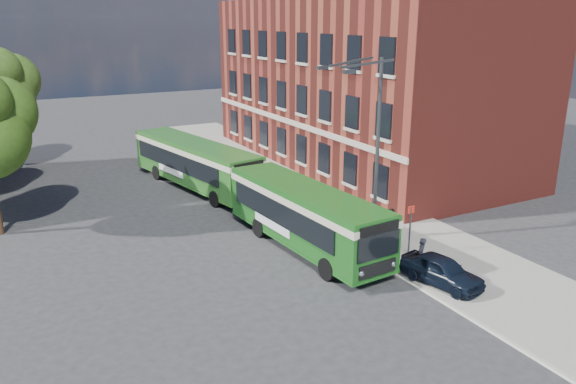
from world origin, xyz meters
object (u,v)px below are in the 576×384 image
parked_car (442,271)px  bus_front (306,212)px  street_lamp (371,149)px  bus_rear (195,160)px

parked_car → bus_front: bearing=102.6°
street_lamp → bus_front: bearing=160.3°
bus_front → bus_rear: same height
street_lamp → bus_rear: street_lamp is taller
bus_rear → parked_car: (4.20, -18.45, -1.07)m
street_lamp → bus_front: 4.29m
bus_front → parked_car: 7.00m
bus_front → parked_car: (2.88, -6.28, -1.07)m
bus_rear → street_lamp: bearing=-72.2°
street_lamp → bus_front: size_ratio=0.84×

